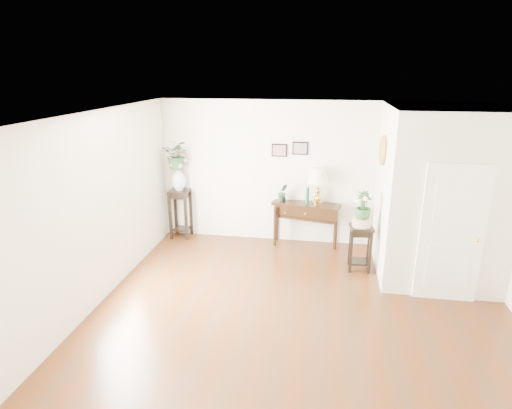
% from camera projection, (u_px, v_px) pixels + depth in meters
% --- Properties ---
extents(floor, '(6.00, 5.50, 0.02)m').
position_uv_depth(floor, '(301.00, 314.00, 6.13)').
color(floor, '#51270E').
rests_on(floor, ground).
extents(ceiling, '(6.00, 5.50, 0.02)m').
position_uv_depth(ceiling, '(309.00, 116.00, 5.27)').
color(ceiling, white).
rests_on(ceiling, ground).
extents(wall_back, '(6.00, 0.02, 2.80)m').
position_uv_depth(wall_back, '(312.00, 174.00, 8.28)').
color(wall_back, silver).
rests_on(wall_back, ground).
extents(wall_front, '(6.00, 0.02, 2.80)m').
position_uv_depth(wall_front, '(284.00, 350.00, 3.11)').
color(wall_front, silver).
rests_on(wall_front, ground).
extents(wall_left, '(0.02, 5.50, 2.80)m').
position_uv_depth(wall_left, '(96.00, 211.00, 6.16)').
color(wall_left, silver).
rests_on(wall_left, ground).
extents(partition, '(1.80, 1.95, 2.80)m').
position_uv_depth(partition, '(438.00, 193.00, 7.05)').
color(partition, silver).
rests_on(partition, floor).
extents(door, '(0.90, 0.05, 2.10)m').
position_uv_depth(door, '(452.00, 235.00, 6.21)').
color(door, white).
rests_on(door, floor).
extents(art_print_left, '(0.30, 0.02, 0.25)m').
position_uv_depth(art_print_left, '(279.00, 150.00, 8.23)').
color(art_print_left, black).
rests_on(art_print_left, wall_back).
extents(art_print_right, '(0.30, 0.02, 0.25)m').
position_uv_depth(art_print_right, '(300.00, 148.00, 8.15)').
color(art_print_right, black).
rests_on(art_print_right, wall_back).
extents(wall_ornament, '(0.07, 0.51, 0.51)m').
position_uv_depth(wall_ornament, '(382.00, 151.00, 7.11)').
color(wall_ornament, gold).
rests_on(wall_ornament, partition).
extents(console_table, '(1.36, 0.70, 0.86)m').
position_uv_depth(console_table, '(305.00, 224.00, 8.42)').
color(console_table, black).
rests_on(console_table, floor).
extents(table_lamp, '(0.51, 0.51, 0.71)m').
position_uv_depth(table_lamp, '(318.00, 186.00, 8.15)').
color(table_lamp, gold).
rests_on(table_lamp, console_table).
extents(green_vase, '(0.08, 0.08, 0.31)m').
position_uv_depth(green_vase, '(307.00, 195.00, 8.24)').
color(green_vase, '#0F4B2E').
rests_on(green_vase, console_table).
extents(potted_plant, '(0.23, 0.21, 0.35)m').
position_uv_depth(potted_plant, '(283.00, 193.00, 8.31)').
color(potted_plant, '#264E24').
rests_on(potted_plant, console_table).
extents(plant_stand_a, '(0.40, 0.40, 1.01)m').
position_uv_depth(plant_stand_a, '(181.00, 214.00, 8.79)').
color(plant_stand_a, black).
rests_on(plant_stand_a, floor).
extents(porcelain_vase, '(0.29, 0.29, 0.48)m').
position_uv_depth(porcelain_vase, '(179.00, 179.00, 8.57)').
color(porcelain_vase, white).
rests_on(porcelain_vase, plant_stand_a).
extents(lily_arrangement, '(0.55, 0.48, 0.60)m').
position_uv_depth(lily_arrangement, '(177.00, 156.00, 8.43)').
color(lily_arrangement, '#264E24').
rests_on(lily_arrangement, porcelain_vase).
extents(plant_stand_b, '(0.41, 0.41, 0.80)m').
position_uv_depth(plant_stand_b, '(360.00, 248.00, 7.38)').
color(plant_stand_b, black).
rests_on(plant_stand_b, floor).
extents(ceramic_bowl, '(0.36, 0.36, 0.15)m').
position_uv_depth(ceramic_bowl, '(362.00, 222.00, 7.23)').
color(ceramic_bowl, beige).
rests_on(ceramic_bowl, plant_stand_b).
extents(narcissus, '(0.28, 0.28, 0.48)m').
position_uv_depth(narcissus, '(363.00, 206.00, 7.14)').
color(narcissus, '#264E24').
rests_on(narcissus, ceramic_bowl).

